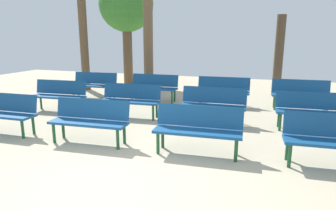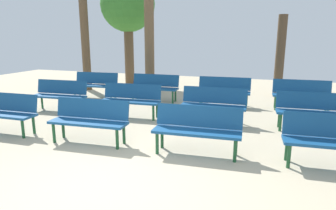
{
  "view_description": "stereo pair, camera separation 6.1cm",
  "coord_description": "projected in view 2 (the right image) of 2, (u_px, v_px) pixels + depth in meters",
  "views": [
    {
      "loc": [
        2.14,
        -3.49,
        2.13
      ],
      "look_at": [
        0.0,
        2.93,
        0.55
      ],
      "focal_mm": 31.77,
      "sensor_mm": 36.0,
      "label": 1
    },
    {
      "loc": [
        2.2,
        -3.47,
        2.13
      ],
      "look_at": [
        0.0,
        2.93,
        0.55
      ],
      "focal_mm": 31.77,
      "sensor_mm": 36.0,
      "label": 2
    }
  ],
  "objects": [
    {
      "name": "bench_r1_c1",
      "position": [
        131.0,
        98.0,
        7.93
      ],
      "size": [
        1.63,
        0.59,
        0.87
      ],
      "rotation": [
        0.0,
        0.0,
        0.07
      ],
      "color": "navy",
      "rests_on": "ground_plane"
    },
    {
      "name": "tree_3",
      "position": [
        149.0,
        45.0,
        11.3
      ],
      "size": [
        0.36,
        0.36,
        3.55
      ],
      "color": "brown",
      "rests_on": "ground_plane"
    },
    {
      "name": "bench_r2_c1",
      "position": [
        155.0,
        86.0,
        9.89
      ],
      "size": [
        1.61,
        0.52,
        0.87
      ],
      "rotation": [
        0.0,
        0.0,
        0.02
      ],
      "color": "navy",
      "rests_on": "ground_plane"
    },
    {
      "name": "bench_r2_c0",
      "position": [
        95.0,
        83.0,
        10.43
      ],
      "size": [
        1.62,
        0.57,
        0.87
      ],
      "rotation": [
        0.0,
        0.0,
        0.05
      ],
      "color": "navy",
      "rests_on": "ground_plane"
    },
    {
      "name": "bench_r0_c1",
      "position": [
        90.0,
        118.0,
        6.01
      ],
      "size": [
        1.63,
        0.58,
        0.87
      ],
      "rotation": [
        0.0,
        0.0,
        0.06
      ],
      "color": "navy",
      "rests_on": "ground_plane"
    },
    {
      "name": "bench_r0_c3",
      "position": [
        335.0,
        138.0,
        4.84
      ],
      "size": [
        1.63,
        0.59,
        0.87
      ],
      "rotation": [
        0.0,
        0.0,
        0.07
      ],
      "color": "navy",
      "rests_on": "ground_plane"
    },
    {
      "name": "bench_r0_c2",
      "position": [
        197.0,
        127.0,
        5.43
      ],
      "size": [
        1.63,
        0.58,
        0.87
      ],
      "rotation": [
        0.0,
        0.0,
        0.06
      ],
      "color": "navy",
      "rests_on": "ground_plane"
    },
    {
      "name": "ground_plane",
      "position": [
        103.0,
        184.0,
        4.37
      ],
      "size": [
        24.0,
        24.0,
        0.0
      ],
      "primitive_type": "plane",
      "color": "#BCAD8E"
    },
    {
      "name": "bench_r1_c0",
      "position": [
        60.0,
        93.0,
        8.58
      ],
      "size": [
        1.63,
        0.59,
        0.87
      ],
      "rotation": [
        0.0,
        0.0,
        0.07
      ],
      "color": "navy",
      "rests_on": "ground_plane"
    },
    {
      "name": "tree_1",
      "position": [
        128.0,
        6.0,
        12.61
      ],
      "size": [
        2.32,
        2.32,
        4.59
      ],
      "color": "brown",
      "rests_on": "ground_plane"
    },
    {
      "name": "bench_r0_c0",
      "position": [
        4.0,
        110.0,
        6.64
      ],
      "size": [
        1.62,
        0.54,
        0.87
      ],
      "rotation": [
        0.0,
        0.0,
        0.03
      ],
      "color": "navy",
      "rests_on": "ground_plane"
    },
    {
      "name": "bench_r1_c3",
      "position": [
        313.0,
        109.0,
        6.74
      ],
      "size": [
        1.63,
        0.59,
        0.87
      ],
      "rotation": [
        0.0,
        0.0,
        0.07
      ],
      "color": "navy",
      "rests_on": "ground_plane"
    },
    {
      "name": "bench_r2_c3",
      "position": [
        302.0,
        93.0,
        8.64
      ],
      "size": [
        1.62,
        0.56,
        0.87
      ],
      "rotation": [
        0.0,
        0.0,
        0.05
      ],
      "color": "navy",
      "rests_on": "ground_plane"
    },
    {
      "name": "tree_0",
      "position": [
        280.0,
        56.0,
        10.52
      ],
      "size": [
        0.31,
        0.31,
        2.85
      ],
      "color": "#4C3A28",
      "rests_on": "ground_plane"
    },
    {
      "name": "bench_r2_c2",
      "position": [
        224.0,
        89.0,
        9.23
      ],
      "size": [
        1.62,
        0.56,
        0.87
      ],
      "rotation": [
        0.0,
        0.0,
        0.05
      ],
      "color": "navy",
      "rests_on": "ground_plane"
    },
    {
      "name": "tree_2",
      "position": [
        86.0,
        46.0,
        11.7
      ],
      "size": [
        0.32,
        0.32,
        3.48
      ],
      "color": "brown",
      "rests_on": "ground_plane"
    },
    {
      "name": "bench_r1_c2",
      "position": [
        214.0,
        103.0,
        7.37
      ],
      "size": [
        1.61,
        0.53,
        0.87
      ],
      "rotation": [
        0.0,
        0.0,
        0.03
      ],
      "color": "navy",
      "rests_on": "ground_plane"
    }
  ]
}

